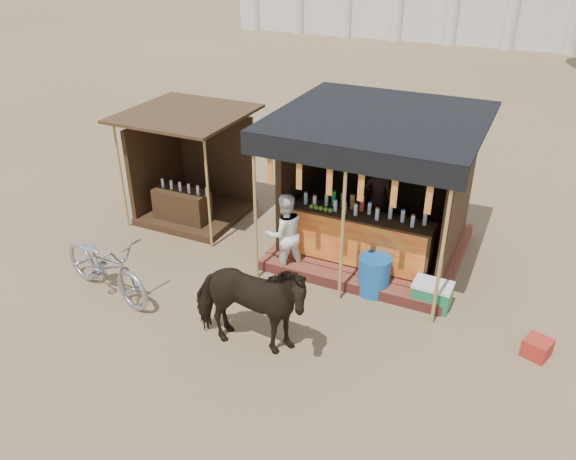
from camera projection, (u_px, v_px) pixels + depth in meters
The scene contains 9 objects.
ground at pixel (245, 335), 8.85m from camera, with size 120.00×120.00×0.00m, color #846B4C.
main_stall at pixel (375, 204), 10.66m from camera, with size 3.60×3.61×2.78m.
secondary_stall at pixel (188, 178), 12.20m from camera, with size 2.40×2.40×2.38m.
cow at pixel (249, 306), 8.19m from camera, with size 0.86×1.89×1.60m, color black.
motorbike at pixel (105, 265), 9.59m from camera, with size 0.76×2.19×1.15m, color #9A9BA2.
bystander at pixel (285, 233), 10.17m from camera, with size 0.75×0.59×1.55m, color white.
blue_barrel at pixel (374, 275), 9.73m from camera, with size 0.56×0.56×0.70m, color #1759AC.
red_crate at pixel (537, 348), 8.36m from camera, with size 0.36×0.36×0.29m, color #A4251B.
cooler at pixel (432, 295), 9.41m from camera, with size 0.65×0.46×0.46m.
Camera 1 is at (3.59, -6.04, 5.67)m, focal length 35.00 mm.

